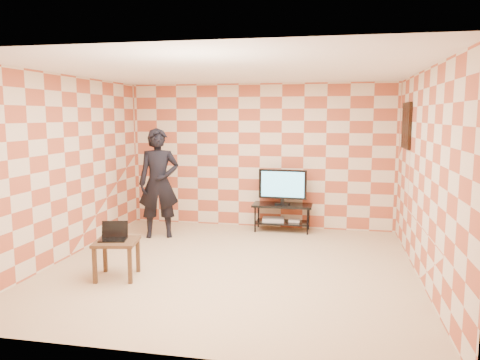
{
  "coord_description": "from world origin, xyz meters",
  "views": [
    {
      "loc": [
        1.36,
        -6.19,
        2.1
      ],
      "look_at": [
        0.0,
        0.6,
        1.15
      ],
      "focal_mm": 35.0,
      "sensor_mm": 36.0,
      "label": 1
    }
  ],
  "objects_px": {
    "tv_stand": "(282,211)",
    "person": "(159,183)",
    "side_table": "(117,247)",
    "tv": "(283,185)"
  },
  "relations": [
    {
      "from": "tv_stand",
      "to": "person",
      "type": "distance_m",
      "value": 2.29
    },
    {
      "from": "side_table",
      "to": "tv",
      "type": "bearing_deg",
      "value": 57.73
    },
    {
      "from": "tv_stand",
      "to": "side_table",
      "type": "xyz_separation_m",
      "value": [
        -1.84,
        -2.92,
        0.04
      ]
    },
    {
      "from": "side_table",
      "to": "person",
      "type": "bearing_deg",
      "value": 95.89
    },
    {
      "from": "tv",
      "to": "tv_stand",
      "type": "bearing_deg",
      "value": 93.82
    },
    {
      "from": "tv",
      "to": "person",
      "type": "bearing_deg",
      "value": -158.24
    },
    {
      "from": "person",
      "to": "side_table",
      "type": "bearing_deg",
      "value": -102.92
    },
    {
      "from": "person",
      "to": "tv_stand",
      "type": "bearing_deg",
      "value": 3.02
    },
    {
      "from": "tv",
      "to": "side_table",
      "type": "xyz_separation_m",
      "value": [
        -1.84,
        -2.92,
        -0.44
      ]
    },
    {
      "from": "side_table",
      "to": "person",
      "type": "relative_size",
      "value": 0.33
    }
  ]
}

